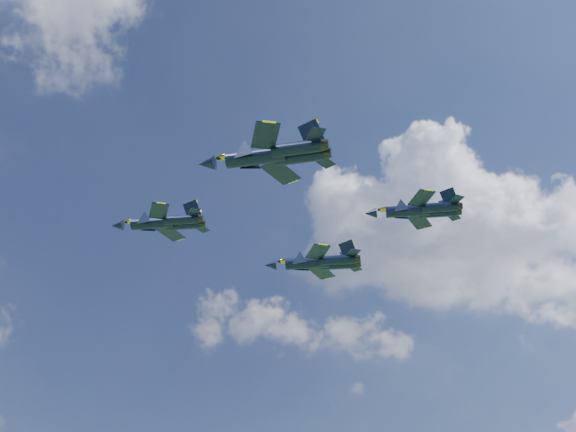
# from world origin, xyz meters

# --- Properties ---
(jet_lead) EXTENTS (12.61, 12.37, 3.40)m
(jet_lead) POSITION_xyz_m (-19.73, 16.01, 57.03)
(jet_lead) COLOR black
(jet_left) EXTENTS (13.87, 15.35, 3.99)m
(jet_left) POSITION_xyz_m (-18.95, -8.31, 55.12)
(jet_left) COLOR black
(jet_right) EXTENTS (14.09, 13.86, 3.80)m
(jet_right) POSITION_xyz_m (5.58, 12.95, 57.17)
(jet_right) COLOR black
(jet_slot) EXTENTS (12.21, 11.95, 3.29)m
(jet_slot) POSITION_xyz_m (5.91, -8.68, 56.53)
(jet_slot) COLOR black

